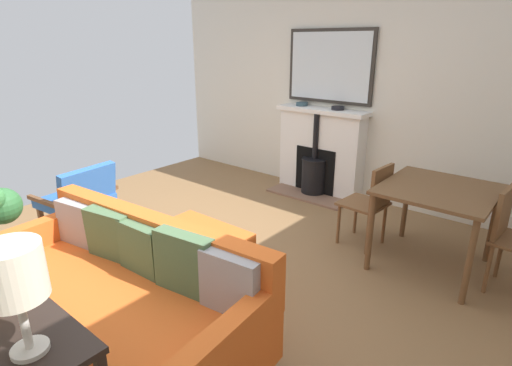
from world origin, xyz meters
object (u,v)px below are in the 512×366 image
(armchair_accent, at_px, (80,196))
(table_lamp_far_end, at_px, (14,276))
(fireplace, at_px, (319,155))
(dining_chair_by_back_wall, at_px, (512,233))
(mantel_bowl_near, at_px, (302,104))
(dining_chair_near_fireplace, at_px, (371,199))
(mantel_bowl_far, at_px, (338,108))
(sofa, at_px, (123,293))
(dining_table, at_px, (437,199))
(ottoman, at_px, (198,250))

(armchair_accent, bearing_deg, table_lamp_far_end, 59.32)
(armchair_accent, relative_size, table_lamp_far_end, 1.68)
(fireplace, relative_size, dining_chair_by_back_wall, 1.43)
(table_lamp_far_end, bearing_deg, mantel_bowl_near, -160.30)
(mantel_bowl_near, distance_m, armchair_accent, 2.93)
(fireplace, height_order, dining_chair_near_fireplace, fireplace)
(armchair_accent, xyz_separation_m, dining_chair_by_back_wall, (-1.67, 3.54, 0.07))
(mantel_bowl_far, bearing_deg, dining_chair_near_fireplace, 43.09)
(sofa, relative_size, table_lamp_far_end, 4.61)
(sofa, height_order, armchair_accent, sofa)
(sofa, bearing_deg, armchair_accent, -109.99)
(sofa, height_order, dining_chair_near_fireplace, dining_chair_near_fireplace)
(mantel_bowl_near, distance_m, sofa, 3.52)
(fireplace, xyz_separation_m, sofa, (3.29, 0.50, -0.15))
(mantel_bowl_near, relative_size, dining_chair_by_back_wall, 0.18)
(dining_chair_near_fireplace, bearing_deg, table_lamp_far_end, -0.92)
(mantel_bowl_near, distance_m, dining_table, 2.39)
(dining_table, distance_m, dining_chair_near_fireplace, 0.60)
(mantel_bowl_far, distance_m, armchair_accent, 3.13)
(dining_chair_near_fireplace, bearing_deg, mantel_bowl_far, -136.91)
(mantel_bowl_far, bearing_deg, dining_chair_by_back_wall, 64.16)
(mantel_bowl_far, xyz_separation_m, dining_chair_near_fireplace, (1.05, 0.98, -0.65))
(mantel_bowl_near, xyz_separation_m, sofa, (3.33, 0.83, -0.79))
(mantel_bowl_near, relative_size, mantel_bowl_far, 0.98)
(dining_chair_by_back_wall, bearing_deg, ottoman, -54.76)
(mantel_bowl_near, relative_size, dining_table, 0.17)
(table_lamp_far_end, relative_size, dining_table, 0.49)
(fireplace, distance_m, dining_chair_by_back_wall, 2.55)
(sofa, distance_m, armchair_accent, 1.80)
(armchair_accent, distance_m, table_lamp_far_end, 2.79)
(fireplace, relative_size, sofa, 0.58)
(sofa, distance_m, dining_chair_near_fireplace, 2.38)
(fireplace, distance_m, dining_table, 2.04)
(armchair_accent, distance_m, dining_chair_near_fireplace, 2.90)
(sofa, bearing_deg, fireplace, -171.32)
(dining_table, relative_size, dining_chair_near_fireplace, 1.11)
(ottoman, distance_m, dining_chair_by_back_wall, 2.52)
(mantel_bowl_near, xyz_separation_m, dining_chair_near_fireplace, (1.05, 1.52, -0.65))
(armchair_accent, height_order, dining_chair_near_fireplace, dining_chair_near_fireplace)
(fireplace, xyz_separation_m, mantel_bowl_near, (-0.04, -0.33, 0.64))
(fireplace, xyz_separation_m, armchair_accent, (2.67, -1.19, -0.07))
(dining_table, height_order, dining_chair_by_back_wall, dining_chair_by_back_wall)
(armchair_accent, xyz_separation_m, table_lamp_far_end, (1.38, 2.33, 0.68))
(mantel_bowl_near, bearing_deg, ottoman, 14.30)
(mantel_bowl_near, bearing_deg, fireplace, 82.96)
(armchair_accent, bearing_deg, sofa, 70.01)
(table_lamp_far_end, bearing_deg, dining_table, 168.33)
(mantel_bowl_near, relative_size, sofa, 0.07)
(fireplace, bearing_deg, dining_chair_by_back_wall, 66.95)
(fireplace, distance_m, dining_chair_near_fireplace, 1.56)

